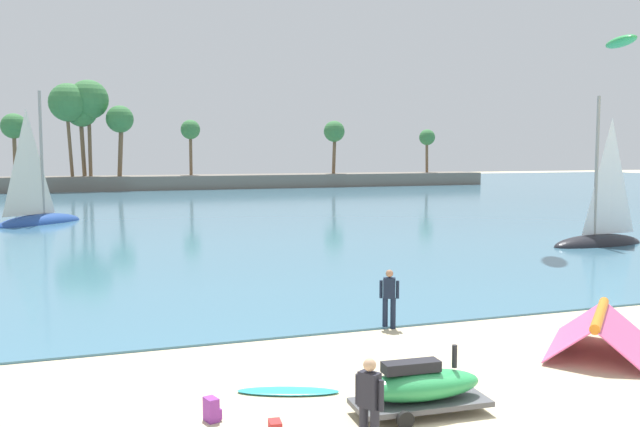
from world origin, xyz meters
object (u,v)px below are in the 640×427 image
object	(u,v)px
backpack_near_kite	(212,410)
kite_aloft_drifting_left	(621,42)
watercraft_on_trailer	(420,387)
person_at_waterline	(389,297)
surfboard	(288,391)
sailboat_near_shore	(600,231)
folded_kite	(599,326)
person_rigging_by_gear	(369,405)
sailboat_mid_bay	(38,211)

from	to	relation	value
backpack_near_kite	kite_aloft_drifting_left	world-z (taller)	kite_aloft_drifting_left
watercraft_on_trailer	person_at_waterline	size ratio (longest dim) A/B	1.59
surfboard	kite_aloft_drifting_left	world-z (taller)	kite_aloft_drifting_left
backpack_near_kite	sailboat_near_shore	size ratio (longest dim) A/B	0.05
surfboard	folded_kite	bearing A→B (deg)	-158.01
person_rigging_by_gear	person_at_waterline	bearing A→B (deg)	62.61
kite_aloft_drifting_left	backpack_near_kite	bearing A→B (deg)	149.11
watercraft_on_trailer	person_rigging_by_gear	xyz separation A→B (m)	(-1.66, -1.43, 0.38)
folded_kite	kite_aloft_drifting_left	distance (m)	21.92
sailboat_near_shore	kite_aloft_drifting_left	distance (m)	9.58
person_rigging_by_gear	sailboat_mid_bay	bearing A→B (deg)	99.65
surfboard	watercraft_on_trailer	bearing A→B (deg)	157.02
watercraft_on_trailer	kite_aloft_drifting_left	bearing A→B (deg)	40.01
folded_kite	surfboard	xyz separation A→B (m)	(-8.06, -0.18, -0.64)
kite_aloft_drifting_left	sailboat_near_shore	bearing A→B (deg)	17.00
sailboat_near_shore	backpack_near_kite	bearing A→B (deg)	-144.81
person_at_waterline	backpack_near_kite	size ratio (longest dim) A/B	3.78
kite_aloft_drifting_left	person_at_waterline	bearing A→B (deg)	146.65
watercraft_on_trailer	surfboard	bearing A→B (deg)	136.28
person_rigging_by_gear	sailboat_mid_bay	world-z (taller)	sailboat_mid_bay
watercraft_on_trailer	backpack_near_kite	distance (m)	3.90
watercraft_on_trailer	person_rigging_by_gear	bearing A→B (deg)	-139.24
sailboat_near_shore	person_at_waterline	bearing A→B (deg)	-146.56
sailboat_mid_bay	person_rigging_by_gear	bearing A→B (deg)	-80.35
person_rigging_by_gear	surfboard	distance (m)	3.48
surfboard	kite_aloft_drifting_left	xyz separation A→B (m)	(21.57, 14.49, 10.28)
watercraft_on_trailer	surfboard	world-z (taller)	watercraft_on_trailer
folded_kite	watercraft_on_trailer	bearing A→B (deg)	-160.83
folded_kite	watercraft_on_trailer	distance (m)	6.40
backpack_near_kite	kite_aloft_drifting_left	size ratio (longest dim) A/B	0.13
sailboat_near_shore	sailboat_mid_bay	size ratio (longest dim) A/B	0.86
person_at_waterline	sailboat_mid_bay	bearing A→B (deg)	108.04
sailboat_mid_bay	kite_aloft_drifting_left	xyz separation A→B (m)	(28.03, -22.18, 9.39)
watercraft_on_trailer	sailboat_mid_bay	bearing A→B (deg)	102.38
surfboard	person_rigging_by_gear	bearing A→B (deg)	116.69
sailboat_mid_bay	surfboard	bearing A→B (deg)	-80.01
sailboat_near_shore	kite_aloft_drifting_left	size ratio (longest dim) A/B	2.51
backpack_near_kite	surfboard	size ratio (longest dim) A/B	0.21
surfboard	backpack_near_kite	bearing A→B (deg)	48.93
watercraft_on_trailer	sailboat_mid_bay	world-z (taller)	sailboat_mid_bay
folded_kite	sailboat_mid_bay	distance (m)	39.28
folded_kite	watercraft_on_trailer	world-z (taller)	watercraft_on_trailer
folded_kite	person_rigging_by_gear	bearing A→B (deg)	-155.36
watercraft_on_trailer	kite_aloft_drifting_left	size ratio (longest dim) A/B	0.80
person_at_waterline	sailboat_near_shore	size ratio (longest dim) A/B	0.20
folded_kite	sailboat_near_shore	bearing A→B (deg)	48.46
person_at_waterline	backpack_near_kite	distance (m)	7.76
backpack_near_kite	sailboat_mid_bay	xyz separation A→B (m)	(-4.71, 37.61, 0.71)
watercraft_on_trailer	sailboat_near_shore	xyz separation A→B (m)	(19.73, 17.55, 0.29)
person_rigging_by_gear	watercraft_on_trailer	bearing A→B (deg)	40.76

